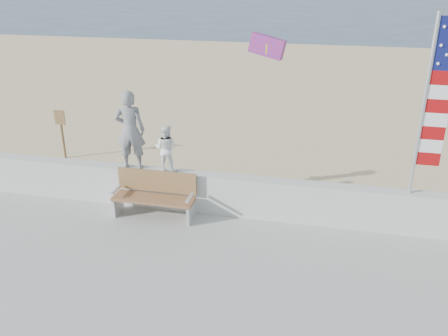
{
  "coord_description": "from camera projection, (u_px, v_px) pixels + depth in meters",
  "views": [
    {
      "loc": [
        2.24,
        -7.23,
        5.26
      ],
      "look_at": [
        0.2,
        1.8,
        1.35
      ],
      "focal_mm": 38.0,
      "sensor_mm": 36.0,
      "label": 1
    }
  ],
  "objects": [
    {
      "name": "sign",
      "position": [
        62.0,
        130.0,
        13.69
      ],
      "size": [
        0.32,
        0.07,
        1.46
      ],
      "color": "brown",
      "rests_on": "sand"
    },
    {
      "name": "parafoil_kite",
      "position": [
        268.0,
        46.0,
        11.85
      ],
      "size": [
        0.98,
        0.4,
        0.65
      ],
      "color": "#F9301B",
      "rests_on": "ground"
    },
    {
      "name": "flag",
      "position": [
        432.0,
        101.0,
        8.8
      ],
      "size": [
        0.5,
        0.08,
        3.5
      ],
      "color": "silver",
      "rests_on": "seawall"
    },
    {
      "name": "ground",
      "position": [
        193.0,
        268.0,
        9.0
      ],
      "size": [
        220.0,
        220.0,
        0.0
      ],
      "primitive_type": "plane",
      "color": "#2D425B",
      "rests_on": "ground"
    },
    {
      "name": "seawall",
      "position": [
        217.0,
        194.0,
        10.55
      ],
      "size": [
        30.0,
        0.35,
        0.9
      ],
      "primitive_type": "cube",
      "color": "silver",
      "rests_on": "boardwalk"
    },
    {
      "name": "child",
      "position": [
        166.0,
        148.0,
        10.4
      ],
      "size": [
        0.54,
        0.43,
        1.07
      ],
      "primitive_type": "imported",
      "rotation": [
        0.0,
        0.0,
        3.09
      ],
      "color": "white",
      "rests_on": "seawall"
    },
    {
      "name": "bench",
      "position": [
        155.0,
        194.0,
        10.39
      ],
      "size": [
        1.8,
        0.57,
        1.0
      ],
      "color": "#936340",
      "rests_on": "boardwalk"
    },
    {
      "name": "sand",
      "position": [
        263.0,
        125.0,
        17.07
      ],
      "size": [
        90.0,
        40.0,
        0.08
      ],
      "primitive_type": "cube",
      "color": "beige",
      "rests_on": "ground"
    },
    {
      "name": "adult",
      "position": [
        130.0,
        130.0,
        10.43
      ],
      "size": [
        0.72,
        0.55,
        1.78
      ],
      "primitive_type": "imported",
      "rotation": [
        0.0,
        0.0,
        3.34
      ],
      "color": "gray",
      "rests_on": "seawall"
    }
  ]
}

